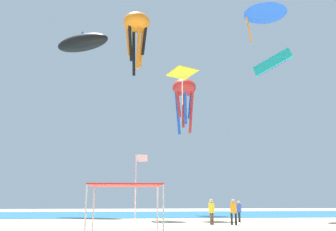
% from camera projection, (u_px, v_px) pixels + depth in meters
% --- Properties ---
extents(ocean_strip, '(110.00, 20.53, 0.03)m').
position_uv_depth(ocean_strip, '(146.00, 214.00, 45.84)').
color(ocean_strip, '#1E6B93').
rests_on(ocean_strip, ground).
extents(canopy_tent, '(3.16, 3.31, 2.50)m').
position_uv_depth(canopy_tent, '(126.00, 187.00, 16.59)').
color(canopy_tent, '#B2B2B7').
rests_on(canopy_tent, ground).
extents(person_near_tent, '(0.41, 0.43, 1.71)m').
position_uv_depth(person_near_tent, '(239.00, 210.00, 30.47)').
color(person_near_tent, black).
rests_on(person_near_tent, ground).
extents(person_leftmost, '(0.44, 0.44, 1.85)m').
position_uv_depth(person_leftmost, '(212.00, 210.00, 27.69)').
color(person_leftmost, brown).
rests_on(person_leftmost, ground).
extents(person_central, '(0.44, 0.44, 1.85)m').
position_uv_depth(person_central, '(233.00, 210.00, 27.24)').
color(person_central, black).
rests_on(person_central, ground).
extents(banner_flag, '(0.61, 0.06, 4.07)m').
position_uv_depth(banner_flag, '(137.00, 187.00, 18.50)').
color(banner_flag, silver).
rests_on(banner_flag, ground).
extents(kite_octopus_red, '(4.20, 4.20, 7.31)m').
position_uv_depth(kite_octopus_red, '(184.00, 90.00, 48.49)').
color(kite_octopus_red, red).
extents(kite_delta_blue, '(6.71, 6.71, 3.84)m').
position_uv_depth(kite_delta_blue, '(265.00, 10.00, 41.63)').
color(kite_delta_blue, blue).
extents(kite_parafoil_teal, '(2.82, 2.68, 2.23)m').
position_uv_depth(kite_parafoil_teal, '(272.00, 63.00, 32.86)').
color(kite_parafoil_teal, teal).
extents(kite_diamond_yellow, '(3.52, 3.51, 3.74)m').
position_uv_depth(kite_diamond_yellow, '(182.00, 75.00, 39.34)').
color(kite_diamond_yellow, yellow).
extents(kite_inflatable_black, '(8.10, 6.10, 3.11)m').
position_uv_depth(kite_inflatable_black, '(82.00, 43.00, 48.54)').
color(kite_inflatable_black, black).
extents(kite_octopus_orange, '(3.78, 3.78, 7.35)m').
position_uv_depth(kite_octopus_orange, '(137.00, 25.00, 43.60)').
color(kite_octopus_orange, orange).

